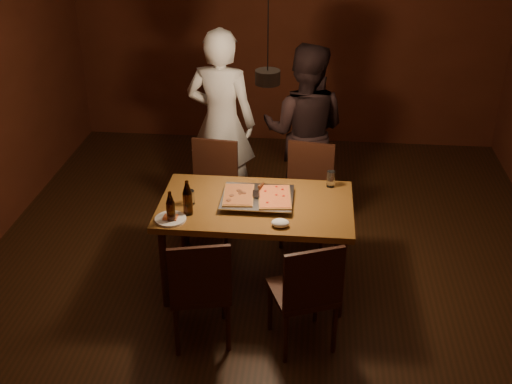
# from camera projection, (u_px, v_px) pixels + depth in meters

# --- Properties ---
(room_shell) EXTENTS (6.00, 6.00, 6.00)m
(room_shell) POSITION_uv_depth(u_px,v_px,m) (267.00, 123.00, 4.71)
(room_shell) COLOR #331A0D
(room_shell) RESTS_ON ground
(dining_table) EXTENTS (1.50, 0.90, 0.75)m
(dining_table) POSITION_uv_depth(u_px,v_px,m) (256.00, 212.00, 5.01)
(dining_table) COLOR brown
(dining_table) RESTS_ON floor
(chair_far_left) EXTENTS (0.46, 0.46, 0.49)m
(chair_far_left) POSITION_uv_depth(u_px,v_px,m) (213.00, 181.00, 5.79)
(chair_far_left) COLOR #38190F
(chair_far_left) RESTS_ON floor
(chair_far_right) EXTENTS (0.48, 0.48, 0.49)m
(chair_far_right) POSITION_uv_depth(u_px,v_px,m) (308.00, 184.00, 5.73)
(chair_far_right) COLOR #38190F
(chair_far_right) RESTS_ON floor
(chair_near_left) EXTENTS (0.51, 0.51, 0.49)m
(chair_near_left) POSITION_uv_depth(u_px,v_px,m) (200.00, 283.00, 4.41)
(chair_near_left) COLOR #38190F
(chair_near_left) RESTS_ON floor
(chair_near_right) EXTENTS (0.55, 0.55, 0.49)m
(chair_near_right) POSITION_uv_depth(u_px,v_px,m) (307.00, 287.00, 4.37)
(chair_near_right) COLOR #38190F
(chair_near_right) RESTS_ON floor
(pizza_tray) EXTENTS (0.56, 0.47, 0.05)m
(pizza_tray) POSITION_uv_depth(u_px,v_px,m) (257.00, 199.00, 4.99)
(pizza_tray) COLOR silver
(pizza_tray) RESTS_ON dining_table
(pizza_meat) EXTENTS (0.26, 0.38, 0.02)m
(pizza_meat) POSITION_uv_depth(u_px,v_px,m) (239.00, 195.00, 4.98)
(pizza_meat) COLOR maroon
(pizza_meat) RESTS_ON pizza_tray
(pizza_cheese) EXTENTS (0.29, 0.42, 0.02)m
(pizza_cheese) POSITION_uv_depth(u_px,v_px,m) (275.00, 197.00, 4.95)
(pizza_cheese) COLOR gold
(pizza_cheese) RESTS_ON pizza_tray
(spatula) EXTENTS (0.13, 0.25, 0.04)m
(spatula) POSITION_uv_depth(u_px,v_px,m) (257.00, 194.00, 4.98)
(spatula) COLOR silver
(spatula) RESTS_ON pizza_tray
(beer_bottle_a) EXTENTS (0.06, 0.06, 0.25)m
(beer_bottle_a) POSITION_uv_depth(u_px,v_px,m) (171.00, 207.00, 4.67)
(beer_bottle_a) COLOR black
(beer_bottle_a) RESTS_ON dining_table
(beer_bottle_b) EXTENTS (0.07, 0.07, 0.28)m
(beer_bottle_b) POSITION_uv_depth(u_px,v_px,m) (187.00, 198.00, 4.77)
(beer_bottle_b) COLOR black
(beer_bottle_b) RESTS_ON dining_table
(water_glass_left) EXTENTS (0.07, 0.07, 0.11)m
(water_glass_left) POSITION_uv_depth(u_px,v_px,m) (190.00, 197.00, 4.94)
(water_glass_left) COLOR silver
(water_glass_left) RESTS_ON dining_table
(water_glass_right) EXTENTS (0.07, 0.07, 0.13)m
(water_glass_right) POSITION_uv_depth(u_px,v_px,m) (331.00, 179.00, 5.20)
(water_glass_right) COLOR silver
(water_glass_right) RESTS_ON dining_table
(plate_slice) EXTENTS (0.23, 0.23, 0.03)m
(plate_slice) POSITION_uv_depth(u_px,v_px,m) (171.00, 219.00, 4.75)
(plate_slice) COLOR white
(plate_slice) RESTS_ON dining_table
(napkin) EXTENTS (0.13, 0.10, 0.06)m
(napkin) POSITION_uv_depth(u_px,v_px,m) (280.00, 223.00, 4.66)
(napkin) COLOR white
(napkin) RESTS_ON dining_table
(diner_white) EXTENTS (0.71, 0.52, 1.81)m
(diner_white) POSITION_uv_depth(u_px,v_px,m) (221.00, 123.00, 6.06)
(diner_white) COLOR silver
(diner_white) RESTS_ON floor
(diner_dark) EXTENTS (0.90, 0.74, 1.68)m
(diner_dark) POSITION_uv_depth(u_px,v_px,m) (304.00, 131.00, 6.03)
(diner_dark) COLOR black
(diner_dark) RESTS_ON floor
(pendant_lamp) EXTENTS (0.18, 0.18, 1.10)m
(pendant_lamp) POSITION_uv_depth(u_px,v_px,m) (268.00, 76.00, 4.54)
(pendant_lamp) COLOR black
(pendant_lamp) RESTS_ON ceiling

